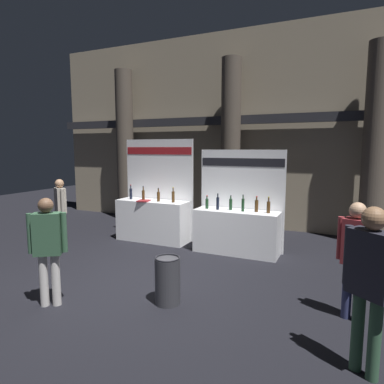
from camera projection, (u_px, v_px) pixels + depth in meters
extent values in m
plane|color=black|center=(149.00, 284.00, 5.77)|extent=(24.84, 24.84, 0.00)
cube|color=gray|center=(238.00, 131.00, 9.93)|extent=(12.42, 0.25, 5.64)
cube|color=#2D2D33|center=(235.00, 120.00, 9.62)|extent=(12.42, 0.20, 0.24)
cylinder|color=#51473D|center=(125.00, 146.00, 10.87)|extent=(0.54, 0.54, 4.74)
cylinder|color=#51473D|center=(231.00, 146.00, 9.41)|extent=(0.54, 0.54, 4.74)
cylinder|color=#51473D|center=(375.00, 146.00, 7.94)|extent=(0.54, 0.54, 4.74)
cube|color=white|center=(153.00, 221.00, 8.44)|extent=(1.81, 0.60, 1.02)
cube|color=white|center=(159.00, 189.00, 8.64)|extent=(1.90, 0.04, 2.53)
cube|color=maroon|center=(158.00, 151.00, 8.50)|extent=(1.85, 0.01, 0.18)
cylinder|color=black|center=(131.00, 194.00, 8.60)|extent=(0.07, 0.07, 0.27)
cylinder|color=black|center=(131.00, 187.00, 8.58)|extent=(0.03, 0.03, 0.08)
cylinder|color=red|center=(131.00, 185.00, 8.57)|extent=(0.03, 0.03, 0.02)
cylinder|color=#472D14|center=(143.00, 195.00, 8.36)|extent=(0.07, 0.07, 0.25)
cylinder|color=#472D14|center=(143.00, 189.00, 8.34)|extent=(0.03, 0.03, 0.09)
cylinder|color=black|center=(143.00, 186.00, 8.33)|extent=(0.03, 0.03, 0.02)
cylinder|color=#472D14|center=(158.00, 197.00, 8.23)|extent=(0.07, 0.07, 0.23)
cylinder|color=#472D14|center=(158.00, 190.00, 8.21)|extent=(0.03, 0.03, 0.08)
cylinder|color=black|center=(158.00, 188.00, 8.20)|extent=(0.03, 0.03, 0.02)
cylinder|color=#472D14|center=(173.00, 197.00, 8.08)|extent=(0.07, 0.07, 0.26)
cylinder|color=#472D14|center=(173.00, 190.00, 8.06)|extent=(0.03, 0.03, 0.09)
cylinder|color=gold|center=(173.00, 188.00, 8.05)|extent=(0.03, 0.03, 0.02)
cube|color=maroon|center=(144.00, 201.00, 8.26)|extent=(0.33, 0.35, 0.02)
cube|color=white|center=(236.00, 232.00, 7.44)|extent=(1.85, 0.60, 0.96)
cube|color=white|center=(241.00, 200.00, 7.66)|extent=(1.95, 0.04, 2.28)
cube|color=black|center=(242.00, 162.00, 7.53)|extent=(1.89, 0.01, 0.18)
cylinder|color=#19381E|center=(207.00, 204.00, 7.62)|extent=(0.07, 0.07, 0.22)
cylinder|color=#19381E|center=(207.00, 198.00, 7.61)|extent=(0.03, 0.03, 0.06)
cylinder|color=red|center=(207.00, 196.00, 7.60)|extent=(0.03, 0.03, 0.02)
cylinder|color=black|center=(218.00, 203.00, 7.49)|extent=(0.06, 0.06, 0.27)
cylinder|color=black|center=(218.00, 196.00, 7.47)|extent=(0.03, 0.03, 0.07)
cylinder|color=black|center=(218.00, 194.00, 7.47)|extent=(0.03, 0.03, 0.02)
cylinder|color=#19381E|center=(231.00, 204.00, 7.46)|extent=(0.07, 0.07, 0.24)
cylinder|color=#19381E|center=(231.00, 198.00, 7.44)|extent=(0.03, 0.03, 0.06)
cylinder|color=black|center=(231.00, 196.00, 7.44)|extent=(0.03, 0.03, 0.02)
cylinder|color=#19381E|center=(243.00, 205.00, 7.29)|extent=(0.06, 0.06, 0.27)
cylinder|color=#19381E|center=(243.00, 197.00, 7.27)|extent=(0.03, 0.03, 0.07)
cylinder|color=black|center=(243.00, 195.00, 7.26)|extent=(0.03, 0.03, 0.02)
cylinder|color=#472D14|center=(256.00, 206.00, 7.24)|extent=(0.08, 0.08, 0.25)
cylinder|color=#472D14|center=(257.00, 199.00, 7.21)|extent=(0.03, 0.03, 0.07)
cylinder|color=red|center=(257.00, 197.00, 7.21)|extent=(0.03, 0.03, 0.02)
cylinder|color=#472D14|center=(268.00, 207.00, 7.10)|extent=(0.07, 0.07, 0.24)
cylinder|color=#472D14|center=(269.00, 200.00, 7.08)|extent=(0.03, 0.03, 0.09)
cylinder|color=gold|center=(269.00, 197.00, 7.07)|extent=(0.03, 0.03, 0.02)
cylinder|color=#38383D|center=(168.00, 281.00, 5.03)|extent=(0.38, 0.38, 0.69)
torus|color=black|center=(167.00, 258.00, 4.99)|extent=(0.37, 0.37, 0.02)
cylinder|color=#33563D|center=(357.00, 331.00, 3.51)|extent=(0.12, 0.12, 0.85)
cylinder|color=#33563D|center=(374.00, 340.00, 3.35)|extent=(0.12, 0.12, 0.85)
cube|color=#23232D|center=(371.00, 264.00, 3.33)|extent=(0.47, 0.43, 0.67)
sphere|color=#8C6647|center=(374.00, 218.00, 3.27)|extent=(0.23, 0.23, 0.23)
cylinder|color=#23232D|center=(348.00, 255.00, 3.56)|extent=(0.08, 0.08, 0.64)
cylinder|color=navy|center=(358.00, 293.00, 4.51)|extent=(0.12, 0.12, 0.78)
cylinder|color=navy|center=(347.00, 290.00, 4.60)|extent=(0.12, 0.12, 0.78)
cube|color=maroon|center=(356.00, 242.00, 4.46)|extent=(0.36, 0.31, 0.62)
sphere|color=tan|center=(358.00, 210.00, 4.41)|extent=(0.21, 0.21, 0.21)
cylinder|color=maroon|center=(373.00, 243.00, 4.33)|extent=(0.08, 0.08, 0.59)
cylinder|color=maroon|center=(340.00, 238.00, 4.59)|extent=(0.08, 0.08, 0.59)
cylinder|color=silver|center=(56.00, 280.00, 4.98)|extent=(0.12, 0.12, 0.78)
cylinder|color=silver|center=(44.00, 280.00, 4.95)|extent=(0.12, 0.12, 0.78)
cube|color=#33563D|center=(47.00, 234.00, 4.88)|extent=(0.43, 0.38, 0.62)
sphere|color=brown|center=(46.00, 205.00, 4.82)|extent=(0.21, 0.21, 0.21)
cylinder|color=#33563D|center=(64.00, 232.00, 4.91)|extent=(0.08, 0.08, 0.58)
cylinder|color=#33563D|center=(30.00, 233.00, 4.84)|extent=(0.08, 0.08, 0.58)
cylinder|color=navy|center=(61.00, 227.00, 8.32)|extent=(0.12, 0.12, 0.76)
cylinder|color=navy|center=(63.00, 228.00, 8.18)|extent=(0.12, 0.12, 0.76)
cube|color=#ADA393|center=(60.00, 200.00, 8.16)|extent=(0.41, 0.36, 0.60)
sphere|color=tan|center=(59.00, 183.00, 8.11)|extent=(0.21, 0.21, 0.21)
cylinder|color=#ADA393|center=(58.00, 199.00, 8.34)|extent=(0.08, 0.08, 0.57)
cylinder|color=#ADA393|center=(62.00, 201.00, 7.97)|extent=(0.08, 0.08, 0.57)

